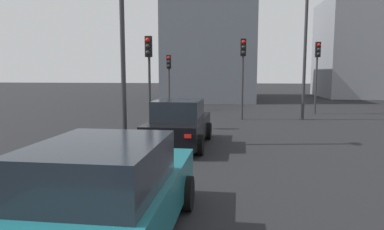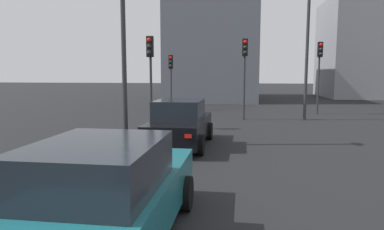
{
  "view_description": "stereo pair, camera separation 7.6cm",
  "coord_description": "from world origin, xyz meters",
  "px_view_note": "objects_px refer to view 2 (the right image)",
  "views": [
    {
      "loc": [
        -1.09,
        0.04,
        2.53
      ],
      "look_at": [
        7.36,
        1.01,
        1.48
      ],
      "focal_mm": 32.41,
      "sensor_mm": 36.0,
      "label": 1
    },
    {
      "loc": [
        -1.09,
        -0.04,
        2.53
      ],
      "look_at": [
        7.36,
        1.01,
        1.48
      ],
      "focal_mm": 32.41,
      "sensor_mm": 36.0,
      "label": 2
    }
  ],
  "objects_px": {
    "car_teal_right_second": "(104,197)",
    "traffic_light_near_left": "(320,63)",
    "traffic_light_near_right": "(245,62)",
    "street_lamp_kerbside": "(307,43)",
    "car_black_right_lead": "(180,124)",
    "traffic_light_far_left": "(171,71)",
    "traffic_light_far_right": "(150,63)"
  },
  "relations": [
    {
      "from": "traffic_light_far_left",
      "to": "traffic_light_near_right",
      "type": "bearing_deg",
      "value": 43.22
    },
    {
      "from": "car_teal_right_second",
      "to": "traffic_light_far_left",
      "type": "bearing_deg",
      "value": 8.61
    },
    {
      "from": "car_black_right_lead",
      "to": "traffic_light_far_left",
      "type": "bearing_deg",
      "value": 13.87
    },
    {
      "from": "traffic_light_far_left",
      "to": "street_lamp_kerbside",
      "type": "height_order",
      "value": "street_lamp_kerbside"
    },
    {
      "from": "car_teal_right_second",
      "to": "traffic_light_far_right",
      "type": "distance_m",
      "value": 10.81
    },
    {
      "from": "car_black_right_lead",
      "to": "traffic_light_far_left",
      "type": "xyz_separation_m",
      "value": [
        11.18,
        2.39,
        1.88
      ]
    },
    {
      "from": "car_teal_right_second",
      "to": "traffic_light_near_right",
      "type": "height_order",
      "value": "traffic_light_near_right"
    },
    {
      "from": "car_teal_right_second",
      "to": "traffic_light_far_left",
      "type": "relative_size",
      "value": 1.33
    },
    {
      "from": "traffic_light_far_right",
      "to": "street_lamp_kerbside",
      "type": "distance_m",
      "value": 8.49
    },
    {
      "from": "car_teal_right_second",
      "to": "street_lamp_kerbside",
      "type": "bearing_deg",
      "value": -19.94
    },
    {
      "from": "traffic_light_far_left",
      "to": "traffic_light_far_right",
      "type": "height_order",
      "value": "traffic_light_far_right"
    },
    {
      "from": "traffic_light_far_right",
      "to": "traffic_light_near_left",
      "type": "bearing_deg",
      "value": 133.14
    },
    {
      "from": "street_lamp_kerbside",
      "to": "car_black_right_lead",
      "type": "bearing_deg",
      "value": 142.82
    },
    {
      "from": "car_teal_right_second",
      "to": "street_lamp_kerbside",
      "type": "xyz_separation_m",
      "value": [
        14.42,
        -5.55,
        3.27
      ]
    },
    {
      "from": "traffic_light_far_left",
      "to": "car_black_right_lead",
      "type": "bearing_deg",
      "value": 7.14
    },
    {
      "from": "traffic_light_near_right",
      "to": "street_lamp_kerbside",
      "type": "distance_m",
      "value": 3.39
    },
    {
      "from": "traffic_light_near_right",
      "to": "traffic_light_far_left",
      "type": "xyz_separation_m",
      "value": [
        4.24,
        4.73,
        -0.42
      ]
    },
    {
      "from": "street_lamp_kerbside",
      "to": "traffic_light_near_left",
      "type": "bearing_deg",
      "value": -25.08
    },
    {
      "from": "car_black_right_lead",
      "to": "traffic_light_near_left",
      "type": "relative_size",
      "value": 0.98
    },
    {
      "from": "car_teal_right_second",
      "to": "traffic_light_far_right",
      "type": "height_order",
      "value": "traffic_light_far_right"
    },
    {
      "from": "car_teal_right_second",
      "to": "street_lamp_kerbside",
      "type": "distance_m",
      "value": 15.79
    },
    {
      "from": "car_teal_right_second",
      "to": "traffic_light_near_left",
      "type": "relative_size",
      "value": 1.12
    },
    {
      "from": "car_teal_right_second",
      "to": "car_black_right_lead",
      "type": "bearing_deg",
      "value": 1.28
    },
    {
      "from": "car_teal_right_second",
      "to": "traffic_light_far_left",
      "type": "height_order",
      "value": "traffic_light_far_left"
    },
    {
      "from": "traffic_light_near_right",
      "to": "traffic_light_far_right",
      "type": "distance_m",
      "value": 5.52
    },
    {
      "from": "car_black_right_lead",
      "to": "street_lamp_kerbside",
      "type": "distance_m",
      "value": 9.78
    },
    {
      "from": "car_teal_right_second",
      "to": "street_lamp_kerbside",
      "type": "relative_size",
      "value": 0.71
    },
    {
      "from": "car_black_right_lead",
      "to": "car_teal_right_second",
      "type": "bearing_deg",
      "value": -177.99
    },
    {
      "from": "traffic_light_far_left",
      "to": "traffic_light_far_right",
      "type": "distance_m",
      "value": 7.86
    },
    {
      "from": "car_teal_right_second",
      "to": "traffic_light_near_left",
      "type": "xyz_separation_m",
      "value": [
        17.19,
        -6.85,
        2.34
      ]
    },
    {
      "from": "car_teal_right_second",
      "to": "traffic_light_near_right",
      "type": "relative_size",
      "value": 1.14
    },
    {
      "from": "traffic_light_far_right",
      "to": "street_lamp_kerbside",
      "type": "bearing_deg",
      "value": 123.59
    }
  ]
}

